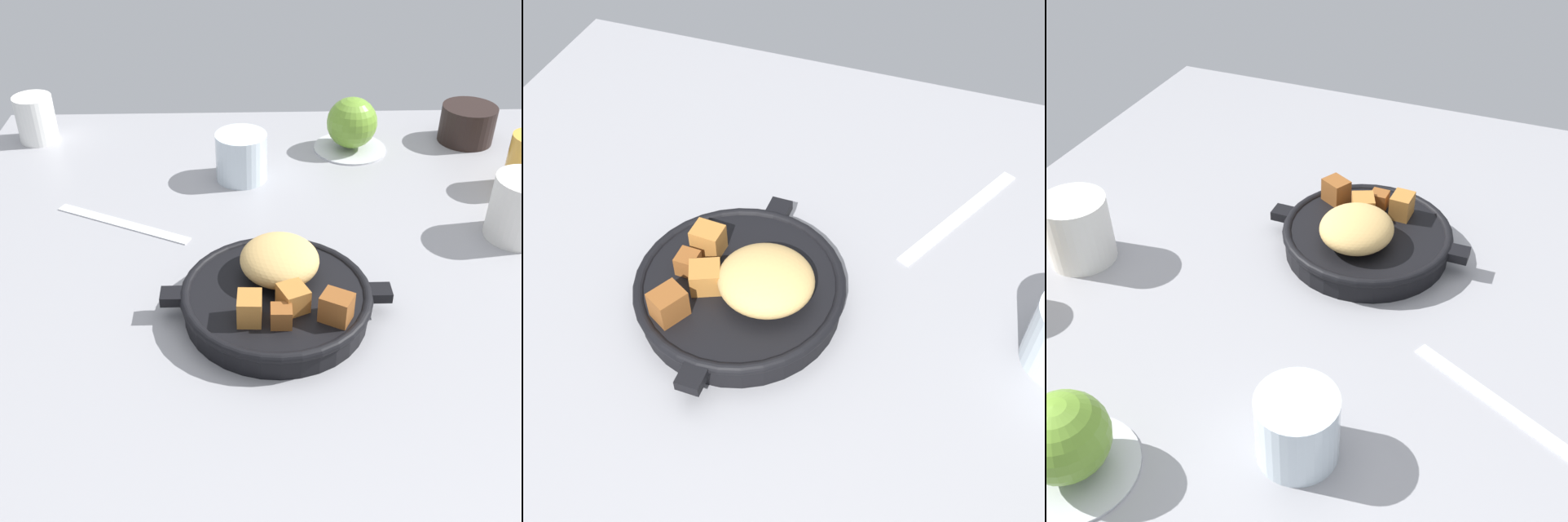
# 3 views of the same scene
# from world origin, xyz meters

# --- Properties ---
(ground_plane) EXTENTS (0.98, 1.01, 0.02)m
(ground_plane) POSITION_xyz_m (0.00, 0.00, -0.01)
(ground_plane) COLOR gray
(cast_iron_skillet) EXTENTS (0.26, 0.22, 0.07)m
(cast_iron_skillet) POSITION_xyz_m (-0.03, -0.06, 0.03)
(cast_iron_skillet) COLOR black
(cast_iron_skillet) RESTS_ON ground_plane
(butter_knife) EXTENTS (0.19, 0.11, 0.00)m
(butter_knife) POSITION_xyz_m (-0.23, 0.13, 0.00)
(butter_knife) COLOR silver
(butter_knife) RESTS_ON ground_plane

